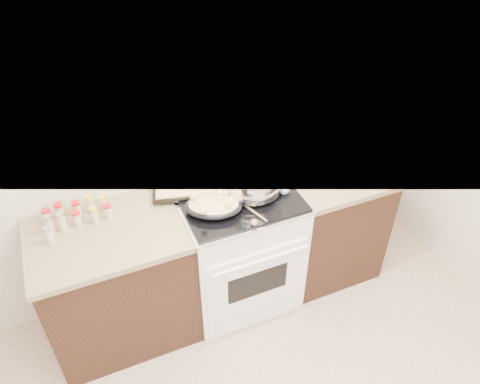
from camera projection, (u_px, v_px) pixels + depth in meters
room_shell at (314, 302)px, 1.37m from camera, size 4.10×3.60×2.75m
counter_left at (119, 283)px, 3.03m from camera, size 0.93×0.67×0.92m
counter_right at (326, 219)px, 3.51m from camera, size 0.73×0.67×0.92m
kitchen_range at (237, 245)px, 3.26m from camera, size 0.78×0.73×1.22m
mixing_bowl at (253, 181)px, 2.94m from camera, size 0.42×0.42×0.23m
roasting_pan at (214, 205)px, 2.82m from camera, size 0.41×0.36×0.11m
baking_sheet at (186, 185)px, 3.02m from camera, size 0.49×0.40×0.06m
wooden_spoon at (253, 218)px, 2.78m from camera, size 0.10×0.25×0.04m
blue_ladle at (285, 187)px, 2.98m from camera, size 0.20×0.20×0.09m
spice_jars at (73, 216)px, 2.76m from camera, size 0.39×0.23×0.13m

